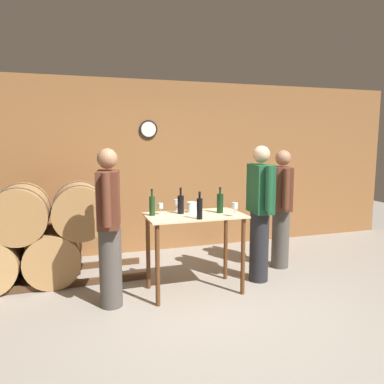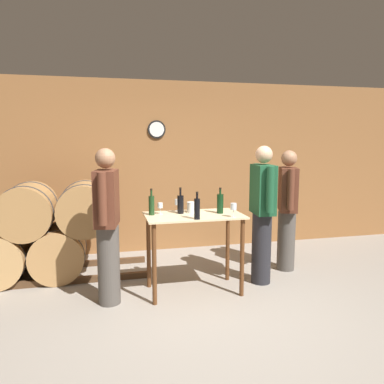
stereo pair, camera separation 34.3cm
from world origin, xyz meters
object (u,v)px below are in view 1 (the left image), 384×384
object	(u,v)px
wine_bottle_right	(220,203)
person_visitor_with_scarf	(109,225)
wine_glass_near_right	(235,206)
person_host	(260,211)
wine_bottle_far_left	(152,205)
person_visitor_bearded	(281,206)
wine_bottle_center	(200,208)
ice_bucket	(192,207)
wine_glass_near_center	(177,203)
wine_bottle_left	(181,204)
wine_glass_near_left	(160,206)

from	to	relation	value
wine_bottle_right	person_visitor_with_scarf	world-z (taller)	person_visitor_with_scarf
wine_glass_near_right	person_host	bearing A→B (deg)	33.02
wine_bottle_far_left	person_host	distance (m)	1.37
person_visitor_bearded	person_visitor_with_scarf	bearing A→B (deg)	-167.28
wine_bottle_center	wine_glass_near_right	xyz separation A→B (m)	(0.42, 0.01, -0.01)
ice_bucket	person_host	world-z (taller)	person_host
wine_bottle_center	wine_glass_near_center	world-z (taller)	wine_bottle_center
ice_bucket	wine_bottle_far_left	bearing A→B (deg)	-175.32
wine_bottle_far_left	wine_bottle_left	xyz separation A→B (m)	(0.34, 0.01, -0.00)
ice_bucket	person_visitor_bearded	distance (m)	1.45
wine_bottle_far_left	wine_glass_near_left	distance (m)	0.11
ice_bucket	wine_glass_near_center	bearing A→B (deg)	140.97
person_visitor_with_scarf	wine_bottle_center	bearing A→B (deg)	-9.18
wine_bottle_far_left	wine_bottle_center	world-z (taller)	wine_bottle_far_left
person_host	person_visitor_with_scarf	distance (m)	1.88
wine_bottle_far_left	wine_glass_near_left	world-z (taller)	wine_bottle_far_left
wine_bottle_right	person_host	bearing A→B (deg)	6.98
wine_glass_near_right	person_visitor_bearded	distance (m)	1.24
wine_bottle_center	wine_bottle_right	world-z (taller)	wine_bottle_right
wine_glass_near_right	person_visitor_bearded	bearing A→B (deg)	33.83
person_host	wine_bottle_right	bearing A→B (deg)	-173.02
wine_glass_near_left	wine_glass_near_right	xyz separation A→B (m)	(0.77, -0.37, 0.02)
wine_glass_near_center	person_host	world-z (taller)	person_host
wine_bottle_left	person_visitor_bearded	bearing A→B (deg)	12.42
wine_glass_near_center	wine_bottle_left	bearing A→B (deg)	-88.50
ice_bucket	person_visitor_bearded	size ratio (longest dim) A/B	0.08
wine_bottle_far_left	ice_bucket	bearing A→B (deg)	4.68
wine_bottle_center	ice_bucket	distance (m)	0.39
wine_glass_near_center	person_visitor_bearded	size ratio (longest dim) A/B	0.09
wine_bottle_center	person_host	xyz separation A→B (m)	(0.91, 0.33, -0.14)
ice_bucket	wine_bottle_left	bearing A→B (deg)	-166.98
wine_bottle_center	wine_glass_near_left	world-z (taller)	wine_bottle_center
wine_bottle_far_left	person_visitor_with_scarf	size ratio (longest dim) A/B	0.18
wine_bottle_right	ice_bucket	world-z (taller)	wine_bottle_right
wine_bottle_far_left	person_visitor_bearded	xyz separation A→B (m)	(1.90, 0.35, -0.18)
wine_glass_near_right	person_host	world-z (taller)	person_host
person_host	person_visitor_bearded	world-z (taller)	person_host
wine_bottle_far_left	wine_bottle_right	distance (m)	0.80
wine_bottle_center	ice_bucket	world-z (taller)	wine_bottle_center
wine_bottle_far_left	wine_bottle_left	world-z (taller)	same
wine_bottle_far_left	wine_glass_near_center	xyz separation A→B (m)	(0.34, 0.16, -0.01)
wine_glass_near_center	person_host	xyz separation A→B (m)	(1.03, -0.18, -0.13)
wine_bottle_left	person_host	xyz separation A→B (m)	(1.03, -0.02, -0.14)
wine_glass_near_center	wine_bottle_far_left	bearing A→B (deg)	-154.41
person_host	wine_glass_near_right	bearing A→B (deg)	-146.98
wine_glass_near_center	wine_glass_near_right	xyz separation A→B (m)	(0.54, -0.50, 0.01)
wine_bottle_left	person_visitor_with_scarf	xyz separation A→B (m)	(-0.84, -0.20, -0.14)
wine_bottle_center	wine_bottle_far_left	bearing A→B (deg)	142.46
wine_bottle_left	person_visitor_with_scarf	world-z (taller)	person_visitor_with_scarf
wine_bottle_far_left	wine_glass_near_center	world-z (taller)	wine_bottle_far_left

